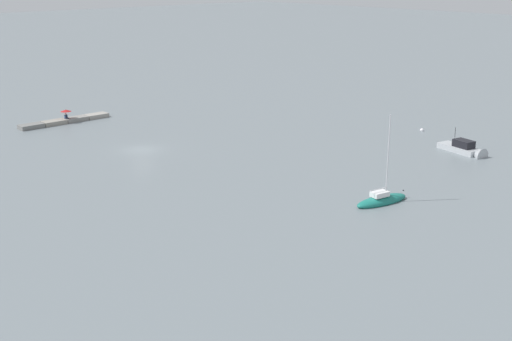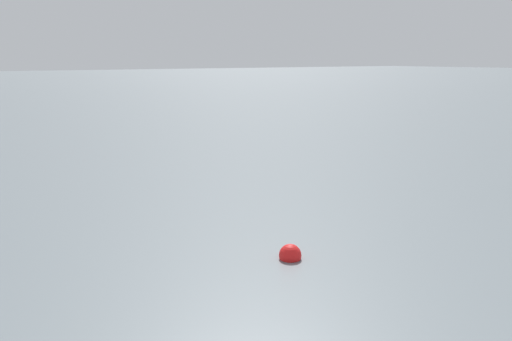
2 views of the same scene
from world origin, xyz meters
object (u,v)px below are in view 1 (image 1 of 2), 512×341
at_px(umbrella_open_red, 66,111).
at_px(mooring_buoy_near, 422,130).
at_px(person_seated_blue_left, 66,117).
at_px(motorboat_grey_near, 466,150).
at_px(sailboat_teal_near, 382,200).

relative_size(umbrella_open_red, mooring_buoy_near, 2.97).
relative_size(person_seated_blue_left, umbrella_open_red, 0.50).
distance_m(person_seated_blue_left, motorboat_grey_near, 52.43).
xyz_separation_m(umbrella_open_red, sailboat_teal_near, (-5.86, 49.00, -1.42)).
bearing_deg(umbrella_open_red, person_seated_blue_left, -93.17).
bearing_deg(motorboat_grey_near, sailboat_teal_near, 21.06).
bearing_deg(umbrella_open_red, mooring_buoy_near, 132.07).
relative_size(person_seated_blue_left, motorboat_grey_near, 0.12).
bearing_deg(motorboat_grey_near, umbrella_open_red, -49.06).
bearing_deg(person_seated_blue_left, sailboat_teal_near, 94.45).
bearing_deg(motorboat_grey_near, mooring_buoy_near, -109.46).
bearing_deg(mooring_buoy_near, sailboat_teal_near, 27.22).
distance_m(sailboat_teal_near, mooring_buoy_near, 29.47).
height_order(sailboat_teal_near, motorboat_grey_near, sailboat_teal_near).
relative_size(person_seated_blue_left, mooring_buoy_near, 1.50).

